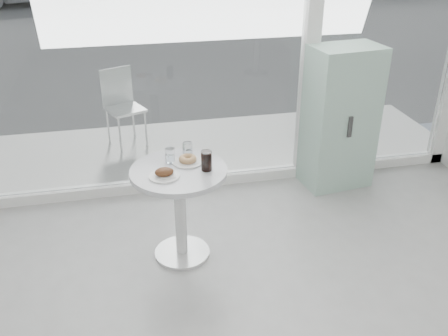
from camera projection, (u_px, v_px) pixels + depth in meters
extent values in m
cube|color=white|center=(216.00, 178.00, 5.04)|extent=(5.00, 0.12, 0.10)
cube|color=white|center=(312.00, 29.00, 4.54)|extent=(0.14, 0.14, 3.00)
cube|color=white|center=(127.00, 49.00, 4.27)|extent=(3.21, 0.02, 2.60)
cube|color=white|center=(388.00, 36.00, 4.73)|extent=(1.41, 0.02, 2.60)
cylinder|color=silver|center=(182.00, 253.00, 4.01)|extent=(0.44, 0.44, 0.03)
cylinder|color=silver|center=(181.00, 215.00, 3.84)|extent=(0.09, 0.09, 0.70)
cylinder|color=silver|center=(178.00, 172.00, 3.67)|extent=(0.72, 0.72, 0.04)
cube|color=beige|center=(203.00, 148.00, 5.74)|extent=(5.60, 1.60, 0.05)
cube|color=#9BC5B2|center=(340.00, 118.00, 4.77)|extent=(0.69, 0.51, 1.38)
cube|color=#333333|center=(350.00, 127.00, 4.58)|extent=(0.04, 0.03, 0.20)
cylinder|color=silver|center=(120.00, 135.00, 5.48)|extent=(0.02, 0.02, 0.42)
cylinder|color=silver|center=(146.00, 129.00, 5.65)|extent=(0.02, 0.02, 0.42)
cylinder|color=silver|center=(108.00, 126.00, 5.71)|extent=(0.02, 0.02, 0.42)
cylinder|color=silver|center=(133.00, 120.00, 5.88)|extent=(0.02, 0.02, 0.42)
cube|color=silver|center=(125.00, 109.00, 5.58)|extent=(0.49, 0.49, 0.03)
cube|color=silver|center=(116.00, 86.00, 5.61)|extent=(0.35, 0.16, 0.42)
cylinder|color=silver|center=(164.00, 176.00, 3.55)|extent=(0.22, 0.22, 0.01)
cube|color=white|center=(167.00, 175.00, 3.54)|extent=(0.11, 0.10, 0.00)
ellipsoid|color=#391C0F|center=(164.00, 172.00, 3.54)|extent=(0.13, 0.11, 0.06)
ellipsoid|color=#391C0F|center=(169.00, 171.00, 3.56)|extent=(0.07, 0.06, 0.04)
cylinder|color=silver|center=(188.00, 162.00, 3.75)|extent=(0.23, 0.23, 0.01)
torus|color=#A7794C|center=(188.00, 159.00, 3.74)|extent=(0.13, 0.13, 0.05)
cylinder|color=white|center=(170.00, 155.00, 3.73)|extent=(0.07, 0.07, 0.12)
cylinder|color=white|center=(170.00, 158.00, 3.74)|extent=(0.06, 0.06, 0.06)
cylinder|color=white|center=(188.00, 150.00, 3.81)|extent=(0.07, 0.07, 0.12)
cylinder|color=white|center=(188.00, 153.00, 3.82)|extent=(0.06, 0.06, 0.07)
cylinder|color=white|center=(206.00, 161.00, 3.61)|extent=(0.08, 0.08, 0.15)
cylinder|color=black|center=(207.00, 162.00, 3.62)|extent=(0.07, 0.07, 0.14)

